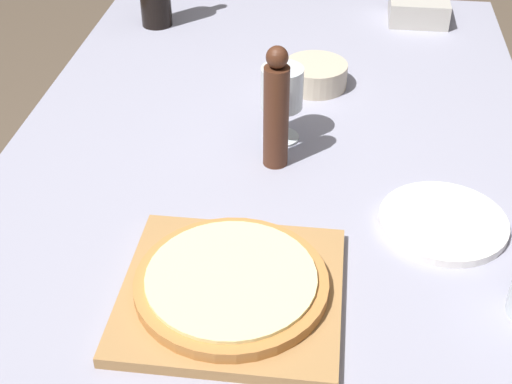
{
  "coord_description": "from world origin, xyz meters",
  "views": [
    {
      "loc": [
        0.1,
        -0.98,
        1.5
      ],
      "look_at": [
        -0.01,
        -0.09,
        0.84
      ],
      "focal_mm": 50.0,
      "sensor_mm": 36.0,
      "label": 1
    }
  ],
  "objects_px": {
    "pizza": "(231,282)",
    "pepper_mill": "(276,110)",
    "wine_glass": "(282,91)",
    "small_bowl": "(315,75)"
  },
  "relations": [
    {
      "from": "pepper_mill",
      "to": "pizza",
      "type": "bearing_deg",
      "value": -94.43
    },
    {
      "from": "small_bowl",
      "to": "pizza",
      "type": "bearing_deg",
      "value": -97.18
    },
    {
      "from": "small_bowl",
      "to": "wine_glass",
      "type": "bearing_deg",
      "value": -103.5
    },
    {
      "from": "pizza",
      "to": "wine_glass",
      "type": "xyz_separation_m",
      "value": [
        0.03,
        0.43,
        0.07
      ]
    },
    {
      "from": "wine_glass",
      "to": "small_bowl",
      "type": "height_order",
      "value": "wine_glass"
    },
    {
      "from": "pizza",
      "to": "wine_glass",
      "type": "distance_m",
      "value": 0.43
    },
    {
      "from": "pizza",
      "to": "pepper_mill",
      "type": "height_order",
      "value": "pepper_mill"
    },
    {
      "from": "wine_glass",
      "to": "small_bowl",
      "type": "bearing_deg",
      "value": 76.5
    },
    {
      "from": "pizza",
      "to": "pepper_mill",
      "type": "xyz_separation_m",
      "value": [
        0.03,
        0.34,
        0.08
      ]
    },
    {
      "from": "pizza",
      "to": "wine_glass",
      "type": "bearing_deg",
      "value": 86.11
    }
  ]
}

